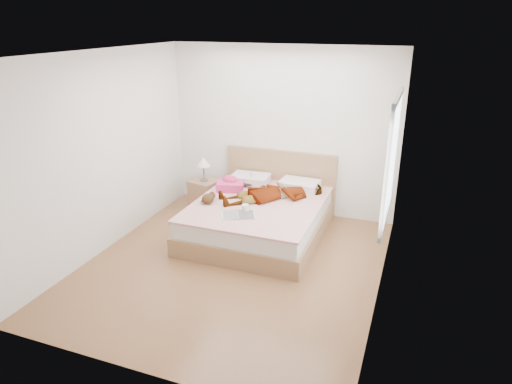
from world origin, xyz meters
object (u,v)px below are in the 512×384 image
(woman, at_px, (273,190))
(coffee_mug, at_px, (246,208))
(magazine, at_px, (238,215))
(nightstand, at_px, (205,193))
(phone, at_px, (251,174))
(bed, at_px, (260,215))
(plush_toy, at_px, (209,198))
(towel, at_px, (230,184))

(woman, height_order, coffee_mug, woman)
(magazine, xyz_separation_m, nightstand, (-1.04, 1.08, -0.22))
(coffee_mug, distance_m, nightstand, 1.45)
(phone, bearing_deg, bed, -94.30)
(bed, bearing_deg, plush_toy, -151.39)
(towel, bearing_deg, coffee_mug, -53.22)
(woman, distance_m, bed, 0.40)
(plush_toy, bearing_deg, towel, 83.41)
(phone, distance_m, nightstand, 0.86)
(woman, bearing_deg, magazine, -52.86)
(coffee_mug, height_order, plush_toy, plush_toy)
(towel, bearing_deg, woman, -6.67)
(nightstand, bearing_deg, coffee_mug, -40.58)
(nightstand, bearing_deg, plush_toy, -59.61)
(woman, xyz_separation_m, plush_toy, (-0.79, -0.52, -0.03))
(towel, xyz_separation_m, magazine, (0.49, -0.87, -0.07))
(coffee_mug, bearing_deg, magazine, -104.51)
(bed, bearing_deg, woman, 50.34)
(towel, height_order, plush_toy, towel)
(bed, distance_m, magazine, 0.67)
(phone, height_order, bed, bed)
(woman, bearing_deg, coffee_mug, -53.16)
(phone, height_order, magazine, phone)
(plush_toy, bearing_deg, nightstand, 120.39)
(phone, height_order, nightstand, nightstand)
(woman, distance_m, coffee_mug, 0.66)
(phone, bearing_deg, nightstand, 150.75)
(towel, distance_m, coffee_mug, 0.89)
(magazine, relative_size, nightstand, 0.59)
(woman, bearing_deg, plush_toy, -93.67)
(magazine, distance_m, plush_toy, 0.63)
(towel, xyz_separation_m, plush_toy, (-0.07, -0.60, -0.01))
(phone, relative_size, bed, 0.04)
(woman, distance_m, phone, 0.64)
(woman, xyz_separation_m, towel, (-0.72, 0.08, -0.02))
(plush_toy, bearing_deg, woman, 33.43)
(woman, relative_size, coffee_mug, 11.55)
(bed, relative_size, plush_toy, 7.81)
(woman, xyz_separation_m, magazine, (-0.22, -0.79, -0.10))
(phone, relative_size, towel, 0.19)
(bed, distance_m, towel, 0.71)
(bed, height_order, nightstand, bed)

